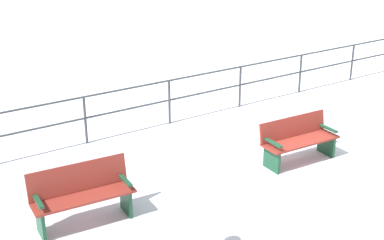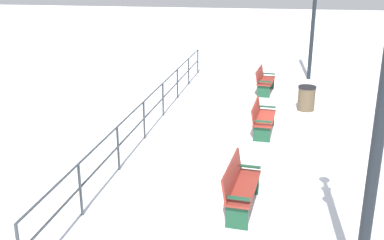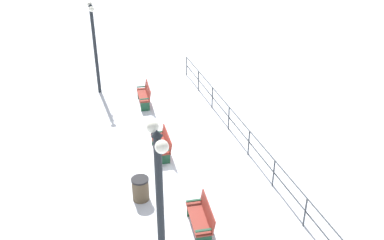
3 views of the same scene
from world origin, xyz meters
name	(u,v)px [view 1 (image 1 of 3)]	position (x,y,z in m)	size (l,w,h in m)	color
ground_plane	(296,160)	(0.00, 0.00, 0.00)	(80.00, 80.00, 0.00)	white
bench_nearest	(82,194)	(-0.22, -4.21, 0.48)	(0.61, 1.56, 0.91)	maroon
bench_second	(298,139)	(0.00, 0.00, 0.43)	(0.62, 1.56, 0.82)	maroon
waterfront_railing	(206,86)	(-2.96, 0.00, 0.68)	(0.05, 13.87, 1.01)	#383D42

